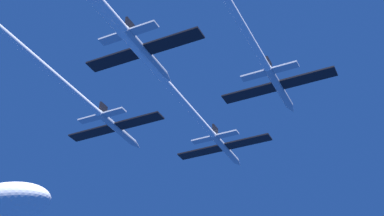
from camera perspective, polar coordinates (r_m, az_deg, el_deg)
name	(u,v)px	position (r m, az deg, el deg)	size (l,w,h in m)	color
jet_lead	(178,96)	(69.12, -1.51, 1.32)	(14.96, 52.84, 2.48)	#B2BAC6
jet_left_wing	(37,60)	(65.34, -16.43, 4.97)	(14.96, 56.50, 2.48)	#B2BAC6
jet_right_wing	(228,2)	(56.25, 3.93, 11.38)	(14.96, 55.83, 2.48)	#B2BAC6
cloud_puffy	(5,204)	(103.62, -19.51, -9.74)	(19.17, 10.54, 6.71)	white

